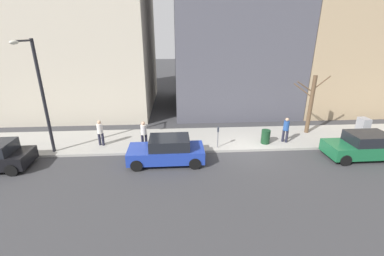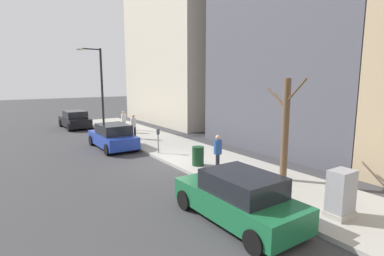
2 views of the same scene
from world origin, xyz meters
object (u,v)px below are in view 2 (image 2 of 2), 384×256
at_px(bare_tree, 285,128).
at_px(pedestrian_midblock, 133,125).
at_px(office_tower_right, 205,23).
at_px(pedestrian_near_meter, 218,151).
at_px(pedestrian_far_corner, 124,120).
at_px(parked_car_blue, 113,137).
at_px(trash_bin, 198,156).
at_px(parked_car_black, 75,120).
at_px(utility_box, 341,194).
at_px(parking_meter, 158,138).
at_px(streetlamp, 98,82).
at_px(parked_car_green, 238,198).

height_order(bare_tree, pedestrian_midblock, bare_tree).
bearing_deg(office_tower_right, pedestrian_near_meter, -124.44).
bearing_deg(bare_tree, pedestrian_far_corner, 95.32).
relative_size(pedestrian_near_meter, pedestrian_far_corner, 1.00).
xyz_separation_m(parked_car_blue, trash_bin, (1.95, -6.31, -0.14)).
distance_m(parked_car_black, pedestrian_far_corner, 5.76).
bearing_deg(utility_box, bare_tree, 67.60).
relative_size(parking_meter, streetlamp, 0.21).
bearing_deg(pedestrian_near_meter, office_tower_right, 8.06).
distance_m(trash_bin, pedestrian_midblock, 7.80).
relative_size(parked_car_blue, bare_tree, 1.03).
bearing_deg(bare_tree, streetlamp, 97.88).
distance_m(parked_car_green, parked_car_blue, 11.41).
xyz_separation_m(utility_box, pedestrian_near_meter, (-0.28, 5.44, 0.24)).
height_order(utility_box, trash_bin, utility_box).
xyz_separation_m(parked_car_green, pedestrian_near_meter, (2.22, 3.76, 0.35)).
bearing_deg(parked_car_green, bare_tree, 20.96).
bearing_deg(parked_car_black, trash_bin, -84.09).
relative_size(parked_car_black, parking_meter, 3.15).
xyz_separation_m(bare_tree, pedestrian_far_corner, (-1.32, 14.16, -1.20)).
xyz_separation_m(parked_car_blue, streetlamp, (1.34, 6.89, 3.28)).
relative_size(utility_box, office_tower_right, 0.07).
xyz_separation_m(parked_car_green, bare_tree, (3.81, 1.49, 1.56)).
bearing_deg(utility_box, trash_bin, 93.37).
relative_size(pedestrian_near_meter, office_tower_right, 0.08).
distance_m(pedestrian_near_meter, pedestrian_midblock, 9.13).
xyz_separation_m(parked_car_blue, pedestrian_midblock, (1.96, 1.48, 0.35)).
height_order(parked_car_black, parking_meter, parked_car_black).
xyz_separation_m(utility_box, bare_tree, (1.31, 3.18, 1.44)).
distance_m(parked_car_green, streetlamp, 18.66).
distance_m(utility_box, streetlamp, 20.26).
height_order(utility_box, streetlamp, streetlamp).
height_order(pedestrian_midblock, pedestrian_far_corner, same).
distance_m(parked_car_green, office_tower_right, 25.00).
height_order(parked_car_blue, streetlamp, streetlamp).
bearing_deg(utility_box, office_tower_right, 63.65).
height_order(trash_bin, pedestrian_far_corner, pedestrian_far_corner).
distance_m(parked_car_blue, bare_tree, 10.69).
bearing_deg(parked_car_black, streetlamp, -61.90).
bearing_deg(office_tower_right, parked_car_green, -123.71).
distance_m(parking_meter, pedestrian_near_meter, 4.58).
bearing_deg(parked_car_blue, parking_meter, -64.49).
height_order(parking_meter, pedestrian_far_corner, pedestrian_far_corner).
relative_size(pedestrian_midblock, office_tower_right, 0.08).
bearing_deg(bare_tree, parked_car_blue, 110.26).
relative_size(parked_car_black, office_tower_right, 0.22).
bearing_deg(parking_meter, parked_car_green, -101.22).
xyz_separation_m(parked_car_black, trash_bin, (2.07, -15.75, -0.14)).
xyz_separation_m(pedestrian_near_meter, pedestrian_midblock, (-0.11, 9.13, 0.00)).
bearing_deg(parked_car_blue, streetlamp, 78.74).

